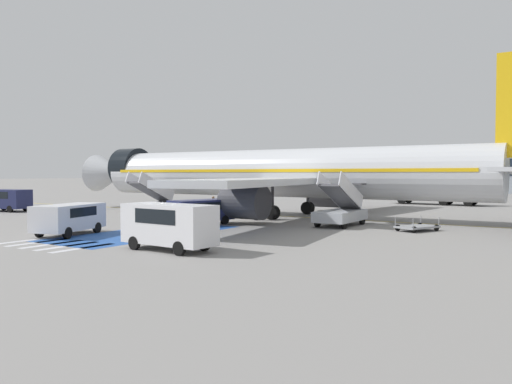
# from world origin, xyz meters

# --- Properties ---
(ground_plane) EXTENTS (600.00, 600.00, 0.00)m
(ground_plane) POSITION_xyz_m (0.00, 0.00, 0.00)
(ground_plane) COLOR gray
(apron_leadline_yellow) EXTENTS (79.38, 1.77, 0.01)m
(apron_leadline_yellow) POSITION_xyz_m (0.92, 0.94, 0.00)
(apron_leadline_yellow) COLOR gold
(apron_leadline_yellow) RESTS_ON ground_plane
(apron_stand_patch_blue) EXTENTS (5.27, 12.09, 0.01)m
(apron_stand_patch_blue) POSITION_xyz_m (0.92, -13.86, 0.00)
(apron_stand_patch_blue) COLOR #2856A8
(apron_stand_patch_blue) RESTS_ON ground_plane
(apron_walkway_bar_0) EXTENTS (0.44, 3.60, 0.01)m
(apron_walkway_bar_0) POSITION_xyz_m (-2.08, -19.75, 0.00)
(apron_walkway_bar_0) COLOR silver
(apron_walkway_bar_0) RESTS_ON ground_plane
(apron_walkway_bar_1) EXTENTS (0.44, 3.60, 0.01)m
(apron_walkway_bar_1) POSITION_xyz_m (-0.88, -19.75, 0.00)
(apron_walkway_bar_1) COLOR silver
(apron_walkway_bar_1) RESTS_ON ground_plane
(apron_walkway_bar_2) EXTENTS (0.44, 3.60, 0.01)m
(apron_walkway_bar_2) POSITION_xyz_m (0.32, -19.75, 0.00)
(apron_walkway_bar_2) COLOR silver
(apron_walkway_bar_2) RESTS_ON ground_plane
(apron_walkway_bar_3) EXTENTS (0.44, 3.60, 0.01)m
(apron_walkway_bar_3) POSITION_xyz_m (1.52, -19.75, 0.00)
(apron_walkway_bar_3) COLOR silver
(apron_walkway_bar_3) RESTS_ON ground_plane
(apron_walkway_bar_4) EXTENTS (0.44, 3.60, 0.01)m
(apron_walkway_bar_4) POSITION_xyz_m (2.72, -19.75, 0.00)
(apron_walkway_bar_4) COLOR silver
(apron_walkway_bar_4) RESTS_ON ground_plane
(airliner) EXTENTS (45.86, 34.24, 11.48)m
(airliner) POSITION_xyz_m (1.58, 0.95, 3.59)
(airliner) COLOR silver
(airliner) RESTS_ON ground_plane
(boarding_stairs_forward) EXTENTS (2.29, 5.27, 3.74)m
(boarding_stairs_forward) POSITION_xyz_m (-8.72, -3.80, 0.96)
(boarding_stairs_forward) COLOR #ADB2BA
(boarding_stairs_forward) RESTS_ON ground_plane
(boarding_stairs_aft) EXTENTS (2.29, 5.27, 3.75)m
(boarding_stairs_aft) POSITION_xyz_m (8.97, -3.45, 0.96)
(boarding_stairs_aft) COLOR #ADB2BA
(boarding_stairs_aft) RESTS_ON ground_plane
(fuel_tanker) EXTENTS (10.52, 3.04, 3.46)m
(fuel_tanker) POSITION_xyz_m (8.99, 24.16, 1.75)
(fuel_tanker) COLOR #38383D
(fuel_tanker) RESTS_ON ground_plane
(service_van_0) EXTENTS (4.79, 1.97, 2.16)m
(service_van_0) POSITION_xyz_m (6.69, -18.03, 1.29)
(service_van_0) COLOR silver
(service_van_0) RESTS_ON ground_plane
(service_van_1) EXTENTS (4.82, 2.83, 2.07)m
(service_van_1) POSITION_xyz_m (-22.68, -8.76, 1.24)
(service_van_1) COLOR #1E234C
(service_van_1) RESTS_ON ground_plane
(service_van_2) EXTENTS (3.20, 4.87, 1.79)m
(service_van_2) POSITION_xyz_m (-2.21, -16.91, 1.09)
(service_van_2) COLOR silver
(service_van_2) RESTS_ON ground_plane
(service_van_3) EXTENTS (2.87, 4.88, 1.75)m
(service_van_3) POSITION_xyz_m (0.60, -8.25, 1.07)
(service_van_3) COLOR #1E234C
(service_van_3) RESTS_ON ground_plane
(baggage_cart) EXTENTS (2.44, 2.99, 0.87)m
(baggage_cart) POSITION_xyz_m (14.21, -3.72, 0.26)
(baggage_cart) COLOR gray
(baggage_cart) RESTS_ON ground_plane
(ground_crew_0) EXTENTS (0.44, 0.25, 1.67)m
(ground_crew_0) POSITION_xyz_m (-1.21, -2.64, 0.96)
(ground_crew_0) COLOR #191E38
(ground_crew_0) RESTS_ON ground_plane
(ground_crew_1) EXTENTS (0.48, 0.37, 1.69)m
(ground_crew_1) POSITION_xyz_m (-2.96, -2.38, 0.97)
(ground_crew_1) COLOR #191E38
(ground_crew_1) RESTS_ON ground_plane
(ground_crew_2) EXTENTS (0.38, 0.49, 1.77)m
(ground_crew_2) POSITION_xyz_m (1.84, -3.22, 1.02)
(ground_crew_2) COLOR #2D2D33
(ground_crew_2) RESTS_ON ground_plane
(ground_crew_3) EXTENTS (0.28, 0.45, 1.71)m
(ground_crew_3) POSITION_xyz_m (0.41, -2.59, 0.98)
(ground_crew_3) COLOR black
(ground_crew_3) RESTS_ON ground_plane
(terminal_building) EXTENTS (126.82, 12.10, 8.53)m
(terminal_building) POSITION_xyz_m (-5.81, 67.90, 4.27)
(terminal_building) COLOR #89939E
(terminal_building) RESTS_ON ground_plane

